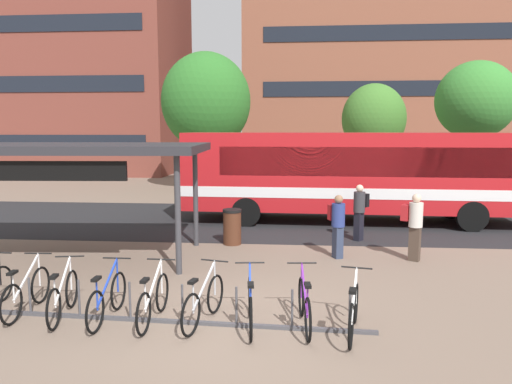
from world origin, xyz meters
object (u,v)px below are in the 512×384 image
(parked_bicycle_white_1, at_px, (27,292))
(commuter_red_pack_1, at_px, (414,222))
(parked_bicycle_white_4, at_px, (153,301))
(street_tree_1, at_px, (206,101))
(parked_bicycle_blue_6, at_px, (250,305))
(transit_shelter, at_px, (67,151))
(commuter_red_pack_0, at_px, (338,222))
(trash_bin, at_px, (232,227))
(parked_bicycle_blue_3, at_px, (107,299))
(city_bus, at_px, (352,173))
(parked_bicycle_silver_5, at_px, (204,302))
(street_tree_0, at_px, (476,101))
(parked_bicycle_white_8, at_px, (354,312))
(street_tree_2, at_px, (374,119))
(parked_bicycle_white_2, at_px, (63,297))
(parked_bicycle_purple_7, at_px, (304,306))
(commuter_black_pack_2, at_px, (360,208))

(parked_bicycle_white_1, xyz_separation_m, commuter_red_pack_1, (7.84, 4.09, 0.61))
(parked_bicycle_white_4, bearing_deg, street_tree_1, 8.71)
(parked_bicycle_blue_6, bearing_deg, transit_shelter, 45.51)
(commuter_red_pack_0, distance_m, trash_bin, 3.17)
(transit_shelter, bearing_deg, parked_bicycle_white_4, -52.65)
(parked_bicycle_blue_3, bearing_deg, city_bus, -29.49)
(parked_bicycle_silver_5, distance_m, street_tree_0, 18.41)
(parked_bicycle_white_8, bearing_deg, parked_bicycle_blue_6, 96.17)
(street_tree_0, relative_size, street_tree_2, 1.13)
(transit_shelter, bearing_deg, parked_bicycle_white_8, -34.78)
(parked_bicycle_white_8, bearing_deg, commuter_red_pack_1, -13.07)
(parked_bicycle_white_2, bearing_deg, parked_bicycle_blue_3, -103.48)
(parked_bicycle_blue_3, relative_size, parked_bicycle_blue_6, 1.00)
(parked_bicycle_silver_5, bearing_deg, street_tree_2, -4.66)
(parked_bicycle_purple_7, bearing_deg, city_bus, -16.44)
(parked_bicycle_blue_6, relative_size, parked_bicycle_white_8, 1.01)
(street_tree_0, bearing_deg, parked_bicycle_white_1, -131.47)
(transit_shelter, height_order, street_tree_2, street_tree_2)
(parked_bicycle_silver_5, relative_size, parked_bicycle_white_8, 0.99)
(city_bus, distance_m, commuter_red_pack_0, 5.01)
(parked_bicycle_white_1, height_order, parked_bicycle_blue_3, same)
(parked_bicycle_white_4, xyz_separation_m, parked_bicycle_blue_6, (1.69, -0.08, 0.00))
(parked_bicycle_white_4, bearing_deg, parked_bicycle_white_8, -92.87)
(parked_bicycle_silver_5, bearing_deg, parked_bicycle_white_1, 99.53)
(city_bus, relative_size, parked_bicycle_white_8, 7.12)
(parked_bicycle_white_1, height_order, transit_shelter, transit_shelter)
(parked_bicycle_silver_5, bearing_deg, parked_bicycle_purple_7, -77.93)
(parked_bicycle_blue_3, xyz_separation_m, trash_bin, (1.45, 5.63, 0.13))
(parked_bicycle_silver_5, bearing_deg, street_tree_0, -19.96)
(city_bus, xyz_separation_m, parked_bicycle_silver_5, (-3.59, -9.28, -1.39))
(parked_bicycle_white_8, relative_size, commuter_black_pack_2, 1.00)
(parked_bicycle_white_4, height_order, parked_bicycle_white_8, same)
(parked_bicycle_white_1, bearing_deg, parked_bicycle_silver_5, -96.13)
(parked_bicycle_blue_6, bearing_deg, street_tree_2, -21.65)
(parked_bicycle_white_1, relative_size, street_tree_2, 0.30)
(parked_bicycle_blue_3, xyz_separation_m, street_tree_1, (-1.64, 18.26, 4.46))
(city_bus, xyz_separation_m, parked_bicycle_white_8, (-1.08, -9.52, -1.39))
(parked_bicycle_purple_7, xyz_separation_m, transit_shelter, (-5.92, 3.88, 2.39))
(parked_bicycle_blue_6, relative_size, commuter_red_pack_0, 1.04)
(parked_bicycle_white_8, bearing_deg, parked_bicycle_purple_7, 86.53)
(transit_shelter, bearing_deg, parked_bicycle_white_1, -79.39)
(street_tree_0, bearing_deg, commuter_red_pack_0, -124.00)
(parked_bicycle_white_4, bearing_deg, transit_shelter, 41.81)
(city_bus, relative_size, parked_bicycle_blue_6, 7.04)
(commuter_red_pack_0, bearing_deg, parked_bicycle_white_2, -72.20)
(commuter_red_pack_0, height_order, street_tree_0, street_tree_0)
(city_bus, bearing_deg, parked_bicycle_white_4, 66.13)
(city_bus, distance_m, parked_bicycle_white_8, 9.68)
(transit_shelter, bearing_deg, parked_bicycle_white_2, -69.59)
(city_bus, distance_m, parked_bicycle_blue_3, 10.76)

